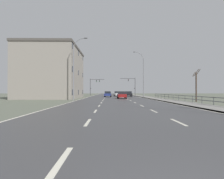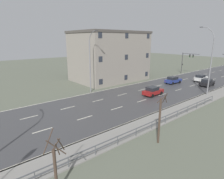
% 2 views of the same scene
% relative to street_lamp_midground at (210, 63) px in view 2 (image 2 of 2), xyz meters
% --- Properties ---
extents(ground_plane, '(160.00, 160.00, 0.12)m').
position_rel_street_lamp_midground_xyz_m(ground_plane, '(-7.43, 2.22, -5.81)').
color(ground_plane, '#5B6051').
extents(road_asphalt_strip, '(14.00, 120.00, 0.03)m').
position_rel_street_lamp_midground_xyz_m(road_asphalt_strip, '(-7.43, 14.21, -5.74)').
color(road_asphalt_strip, '#3D3D3F').
rests_on(road_asphalt_strip, ground).
extents(guardrail, '(0.07, 35.20, 1.00)m').
position_rel_street_lamp_midground_xyz_m(guardrail, '(2.42, -20.80, -5.05)').
color(guardrail, '#515459').
rests_on(guardrail, ground).
extents(street_lamp_midground, '(2.76, 0.24, 11.80)m').
position_rel_street_lamp_midground_xyz_m(street_lamp_midground, '(0.00, 0.00, 0.00)').
color(street_lamp_midground, slate).
rests_on(street_lamp_midground, ground).
extents(street_lamp_left_bank, '(2.55, 0.24, 11.18)m').
position_rel_street_lamp_midground_xyz_m(street_lamp_left_bank, '(-14.88, -14.67, -0.29)').
color(street_lamp_left_bank, slate).
rests_on(street_lamp_left_bank, ground).
extents(traffic_signal_left, '(4.96, 0.36, 6.00)m').
position_rel_street_lamp_midground_xyz_m(traffic_signal_left, '(-14.12, 17.59, -1.63)').
color(traffic_signal_left, '#38383A').
rests_on(traffic_signal_left, ground).
extents(car_mid_centre, '(1.93, 4.15, 1.57)m').
position_rel_street_lamp_midground_xyz_m(car_mid_centre, '(-5.98, -7.52, -4.95)').
color(car_mid_centre, maroon).
rests_on(car_mid_centre, ground).
extents(car_near_left, '(2.02, 4.20, 1.57)m').
position_rel_street_lamp_midground_xyz_m(car_near_left, '(-9.06, 3.58, -4.95)').
color(car_near_left, navy).
rests_on(car_near_left, ground).
extents(car_near_right, '(1.96, 4.16, 1.57)m').
position_rel_street_lamp_midground_xyz_m(car_near_right, '(-3.02, 6.95, -4.95)').
color(car_near_right, black).
rests_on(car_near_right, ground).
extents(car_far_right, '(1.95, 4.16, 1.57)m').
position_rel_street_lamp_midground_xyz_m(car_far_right, '(-6.22, 10.78, -4.95)').
color(car_far_right, silver).
rests_on(car_far_right, ground).
extents(brick_building, '(12.08, 16.75, 11.53)m').
position_rel_street_lamp_midground_xyz_m(brick_building, '(-21.73, -4.68, 0.02)').
color(brick_building, gray).
rests_on(brick_building, ground).
extents(bare_tree_near, '(1.26, 1.33, 4.29)m').
position_rel_street_lamp_midground_xyz_m(bare_tree_near, '(4.10, -29.98, -3.77)').
color(bare_tree_near, '#423328').
rests_on(bare_tree_near, ground).
extents(bare_tree_mid, '(1.08, 0.82, 5.02)m').
position_rel_street_lamp_midground_xyz_m(bare_tree_mid, '(4.51, -19.90, -3.33)').
color(bare_tree_mid, '#423328').
rests_on(bare_tree_mid, ground).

